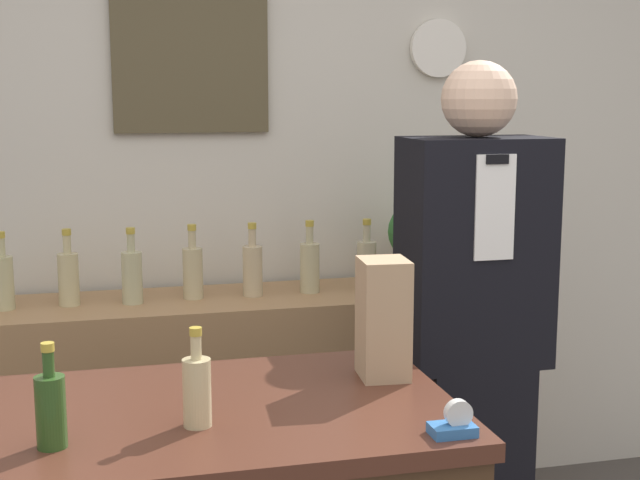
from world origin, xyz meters
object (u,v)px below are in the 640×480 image
object	(u,v)px
potted_plant	(418,241)
tape_dispenser	(454,424)
shopkeeper	(472,344)
paper_bag	(383,319)

from	to	relation	value
potted_plant	tape_dispenser	xyz separation A→B (m)	(-0.51, -1.58, -0.09)
shopkeeper	tape_dispenser	bearing A→B (deg)	-115.75
shopkeeper	potted_plant	xyz separation A→B (m)	(0.06, 0.66, 0.22)
potted_plant	tape_dispenser	size ratio (longest dim) A/B	3.58
paper_bag	shopkeeper	bearing A→B (deg)	48.79
paper_bag	tape_dispenser	bearing A→B (deg)	-86.43
potted_plant	paper_bag	xyz separation A→B (m)	(-0.53, -1.20, 0.03)
shopkeeper	potted_plant	world-z (taller)	shopkeeper
potted_plant	tape_dispenser	world-z (taller)	potted_plant
shopkeeper	potted_plant	bearing A→B (deg)	84.62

